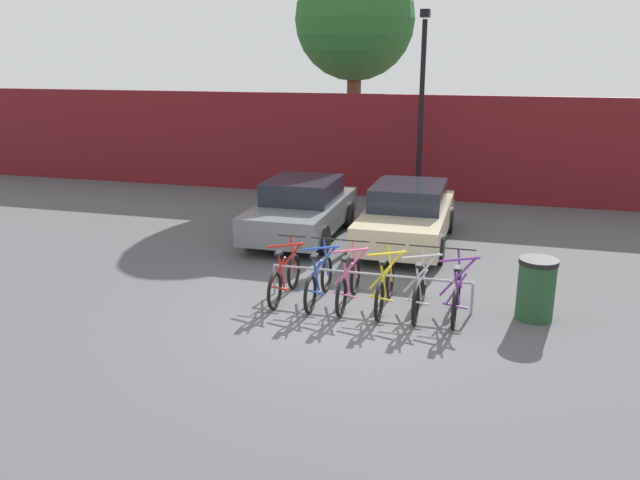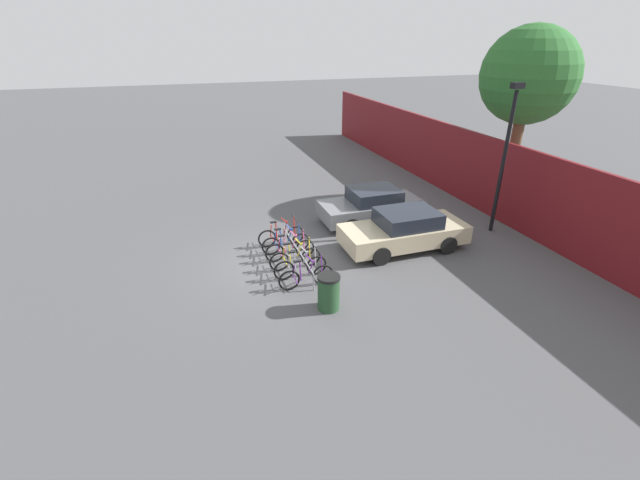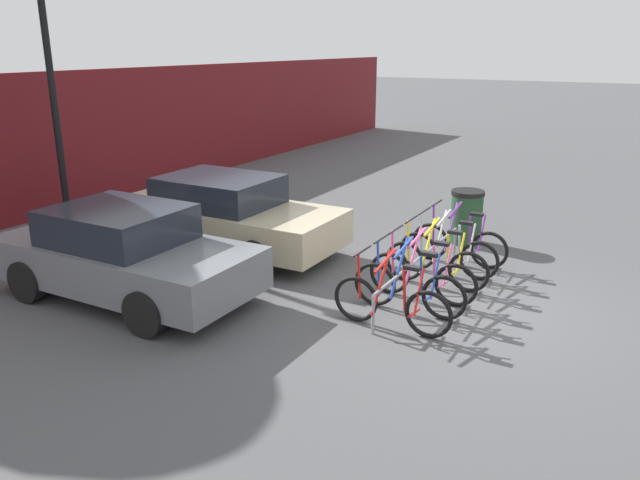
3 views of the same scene
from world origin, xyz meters
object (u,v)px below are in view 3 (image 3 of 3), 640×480
at_px(bike_rack, 421,261).
at_px(bicycle_yellow, 436,263).
at_px(bicycle_red, 391,303).
at_px(car_beige, 224,214).
at_px(car_grey, 124,254).
at_px(bicycle_silver, 448,253).
at_px(bicycle_purple, 459,243).
at_px(bicycle_blue, 409,288).
at_px(bicycle_pink, 422,276).
at_px(trash_bin, 466,217).
at_px(lamp_post, 51,77).

relative_size(bike_rack, bicycle_yellow, 2.08).
xyz_separation_m(bicycle_red, car_beige, (1.62, 4.02, 0.31)).
height_order(bike_rack, car_grey, car_grey).
xyz_separation_m(bicycle_silver, bicycle_purple, (0.61, 0.00, 0.00)).
relative_size(bicycle_red, bicycle_silver, 1.00).
bearing_deg(bicycle_purple, car_grey, 131.89).
relative_size(bicycle_blue, bicycle_pink, 1.00).
distance_m(bicycle_red, bicycle_purple, 3.02).
relative_size(car_grey, trash_bin, 3.96).
relative_size(bicycle_blue, lamp_post, 0.32).
xyz_separation_m(bicycle_blue, lamp_post, (0.73, 7.97, 2.68)).
bearing_deg(lamp_post, trash_bin, -69.37).
bearing_deg(bicycle_pink, trash_bin, 7.12).
bearing_deg(bicycle_blue, bike_rack, 10.88).
xyz_separation_m(bicycle_blue, bicycle_purple, (2.38, 0.00, 0.00)).
height_order(car_grey, trash_bin, car_grey).
bearing_deg(bicycle_purple, bicycle_silver, 177.06).
bearing_deg(bicycle_purple, bicycle_blue, 177.06).
xyz_separation_m(bike_rack, bicycle_blue, (-0.87, -0.15, -0.11)).
relative_size(bicycle_yellow, trash_bin, 1.66).
height_order(lamp_post, trash_bin, lamp_post).
bearing_deg(bicycle_silver, bicycle_red, -179.40).
xyz_separation_m(bicycle_yellow, bicycle_purple, (1.21, 0.00, 0.00)).
height_order(bicycle_purple, car_beige, car_beige).
relative_size(bicycle_silver, car_grey, 0.42).
height_order(bicycle_yellow, car_beige, car_beige).
relative_size(bicycle_yellow, bicycle_purple, 1.00).
relative_size(bicycle_pink, bicycle_yellow, 1.00).
height_order(bike_rack, bicycle_yellow, bicycle_yellow).
height_order(bicycle_red, car_grey, car_grey).
xyz_separation_m(bike_rack, bicycle_red, (-1.51, -0.15, -0.11)).
bearing_deg(trash_bin, bicycle_silver, -172.26).
bearing_deg(car_grey, lamp_post, 60.69).
height_order(bicycle_pink, bicycle_purple, same).
xyz_separation_m(bike_rack, lamp_post, (-0.15, 7.83, 2.57)).
height_order(bicycle_red, bicycle_blue, same).
xyz_separation_m(bicycle_red, bicycle_pink, (1.17, 0.00, 0.00)).
bearing_deg(bicycle_blue, lamp_post, 86.00).
bearing_deg(bicycle_red, bicycle_blue, 4.00).
bearing_deg(bicycle_silver, car_grey, 130.59).
bearing_deg(bicycle_pink, car_beige, 86.05).
height_order(bicycle_blue, bicycle_pink, same).
height_order(bicycle_pink, bicycle_yellow, same).
relative_size(bicycle_silver, car_beige, 0.39).
height_order(bicycle_red, car_beige, car_beige).
distance_m(lamp_post, trash_bin, 8.63).
bearing_deg(bicycle_pink, car_grey, 120.20).
distance_m(bicycle_pink, bicycle_silver, 1.23).
relative_size(bicycle_yellow, bicycle_silver, 1.00).
distance_m(car_grey, car_beige, 2.52).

